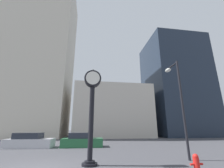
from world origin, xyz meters
name	(u,v)px	position (x,y,z in m)	size (l,w,h in m)	color
building_tall_tower	(38,57)	(-9.37, 24.00, 16.59)	(13.98, 12.00, 33.18)	beige
building_storefront_row	(111,112)	(6.69, 24.00, 4.86)	(14.52, 12.00, 9.73)	beige
building_glass_modern	(175,86)	(21.97, 24.00, 11.21)	(12.25, 12.00, 22.41)	#1E2838
street_clock	(92,103)	(2.29, 0.62, 3.10)	(0.94, 0.77, 5.05)	black
car_silver	(30,141)	(-3.21, 8.25, 0.56)	(4.23, 2.08, 1.32)	#BCBCC1
car_green	(82,141)	(1.58, 8.12, 0.55)	(3.90, 1.94, 1.31)	#236038
fire_hydrant_far	(196,163)	(6.77, -1.17, 0.36)	(0.57, 0.25, 0.71)	red
street_lamp_right	(177,91)	(7.92, 1.36, 4.10)	(0.36, 1.57, 6.14)	black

